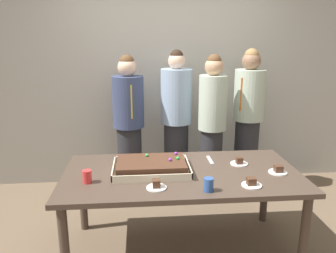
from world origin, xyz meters
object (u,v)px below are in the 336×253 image
object	(u,v)px
person_left_edge_reaching	(248,119)
person_serving_front	(129,124)
drink_cup_nearest	(87,177)
plated_slice_near_right	(278,171)
cake_server_utensil	(210,160)
person_green_shirt_behind	(176,121)
plated_slice_far_left	(251,183)
plated_slice_far_right	(156,185)
party_table	(181,180)
sheet_cake	(151,166)
plated_slice_near_left	(239,162)
person_striped_tie_right	(212,125)
drink_cup_middle	(209,185)

from	to	relation	value
person_left_edge_reaching	person_serving_front	bearing A→B (deg)	-45.11
drink_cup_nearest	person_left_edge_reaching	size ratio (longest dim) A/B	0.06
plated_slice_near_right	cake_server_utensil	distance (m)	0.60
person_green_shirt_behind	person_serving_front	bearing A→B (deg)	-69.68
drink_cup_nearest	person_green_shirt_behind	distance (m)	1.61
cake_server_utensil	plated_slice_near_right	bearing A→B (deg)	-33.95
plated_slice_far_left	person_green_shirt_behind	distance (m)	1.59
plated_slice_near_right	plated_slice_far_right	bearing A→B (deg)	-168.58
party_table	person_left_edge_reaching	size ratio (longest dim) A/B	1.15
drink_cup_nearest	cake_server_utensil	xyz separation A→B (m)	(1.03, 0.39, -0.05)
party_table	sheet_cake	size ratio (longest dim) A/B	3.09
plated_slice_near_left	cake_server_utensil	xyz separation A→B (m)	(-0.23, 0.12, -0.02)
plated_slice_near_left	cake_server_utensil	distance (m)	0.26
sheet_cake	plated_slice_near_left	bearing A→B (deg)	6.94
plated_slice_near_left	plated_slice_far_left	bearing A→B (deg)	-94.76
plated_slice_far_left	cake_server_utensil	world-z (taller)	plated_slice_far_left
drink_cup_nearest	sheet_cake	bearing A→B (deg)	20.05
cake_server_utensil	person_striped_tie_right	distance (m)	0.78
plated_slice_near_right	person_striped_tie_right	world-z (taller)	person_striped_tie_right
plated_slice_near_right	drink_cup_middle	world-z (taller)	drink_cup_middle
person_green_shirt_behind	plated_slice_far_left	bearing A→B (deg)	30.16
sheet_cake	drink_cup_nearest	distance (m)	0.53
person_green_shirt_behind	person_striped_tie_right	xyz separation A→B (m)	(0.37, -0.24, -0.00)
plated_slice_far_right	person_green_shirt_behind	xyz separation A→B (m)	(0.31, 1.52, 0.11)
person_left_edge_reaching	sheet_cake	bearing A→B (deg)	0.01
plated_slice_far_left	drink_cup_nearest	bearing A→B (deg)	172.40
drink_cup_middle	cake_server_utensil	bearing A→B (deg)	77.14
plated_slice_near_left	plated_slice_far_right	bearing A→B (deg)	-150.74
sheet_cake	plated_slice_far_right	world-z (taller)	sheet_cake
person_serving_front	plated_slice_far_left	bearing A→B (deg)	21.85
drink_cup_middle	person_serving_front	distance (m)	1.67
person_serving_front	drink_cup_middle	bearing A→B (deg)	10.90
person_striped_tie_right	plated_slice_far_left	bearing A→B (deg)	37.56
plated_slice_far_left	person_left_edge_reaching	xyz separation A→B (m)	(0.44, 1.46, 0.13)
party_table	plated_slice_near_left	world-z (taller)	plated_slice_near_left
cake_server_utensil	person_serving_front	xyz separation A→B (m)	(-0.75, 0.94, 0.11)
sheet_cake	plated_slice_far_right	xyz separation A→B (m)	(0.03, -0.32, -0.02)
person_serving_front	person_left_edge_reaching	xyz separation A→B (m)	(1.38, -0.03, 0.04)
plated_slice_far_right	person_left_edge_reaching	size ratio (longest dim) A/B	0.09
person_striped_tie_right	person_left_edge_reaching	xyz separation A→B (m)	(0.46, 0.16, 0.02)
party_table	plated_slice_far_right	xyz separation A→B (m)	(-0.22, -0.29, 0.10)
sheet_cake	person_green_shirt_behind	size ratio (longest dim) A/B	0.38
party_table	sheet_cake	world-z (taller)	sheet_cake
plated_slice_far_left	cake_server_utensil	distance (m)	0.59
drink_cup_nearest	person_left_edge_reaching	world-z (taller)	person_left_edge_reaching
person_striped_tie_right	cake_server_utensil	bearing A→B (deg)	23.37
sheet_cake	cake_server_utensil	world-z (taller)	sheet_cake
plated_slice_far_right	drink_cup_middle	distance (m)	0.38
person_green_shirt_behind	plated_slice_near_left	bearing A→B (deg)	37.12
cake_server_utensil	drink_cup_middle	bearing A→B (deg)	-102.86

